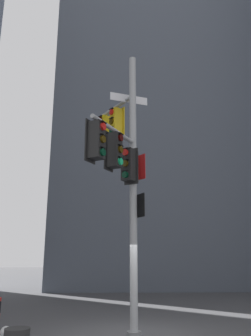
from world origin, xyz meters
The scene contains 2 objects.
building_mid_block centered at (3.47, 20.16, 22.01)m, with size 17.08×17.08×44.02m, color #4C5460.
signal_pole_assembly centered at (-0.50, 0.15, 5.32)m, with size 2.20×4.60×8.74m.
Camera 1 is at (-0.49, -10.02, 2.17)m, focal length 35.44 mm.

